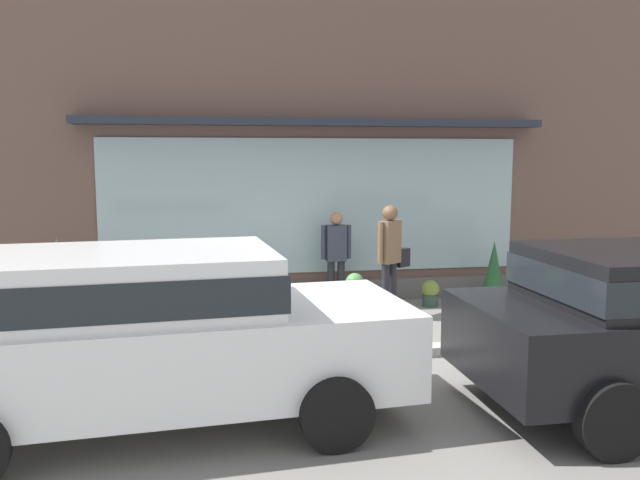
# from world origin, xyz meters

# --- Properties ---
(ground_plane) EXTENTS (60.00, 60.00, 0.00)m
(ground_plane) POSITION_xyz_m (0.00, 0.00, 0.00)
(ground_plane) COLOR gray
(curb_strip) EXTENTS (14.00, 0.24, 0.12)m
(curb_strip) POSITION_xyz_m (0.00, -0.20, 0.06)
(curb_strip) COLOR #B2B2AD
(curb_strip) RESTS_ON ground_plane
(storefront) EXTENTS (14.00, 0.81, 5.42)m
(storefront) POSITION_xyz_m (0.00, 3.19, 2.65)
(storefront) COLOR brown
(storefront) RESTS_ON ground_plane
(fire_hydrant) EXTENTS (0.42, 0.39, 0.83)m
(fire_hydrant) POSITION_xyz_m (0.23, 1.04, 0.41)
(fire_hydrant) COLOR #4C8C47
(fire_hydrant) RESTS_ON ground_plane
(pedestrian_with_handbag) EXTENTS (0.60, 0.43, 1.72)m
(pedestrian_with_handbag) POSITION_xyz_m (0.94, 1.72, 1.01)
(pedestrian_with_handbag) COLOR #232328
(pedestrian_with_handbag) RESTS_ON ground_plane
(pedestrian_passerby) EXTENTS (0.49, 0.21, 1.56)m
(pedestrian_passerby) POSITION_xyz_m (0.27, 2.54, 0.91)
(pedestrian_passerby) COLOR #232328
(pedestrian_passerby) RESTS_ON ground_plane
(parked_car_white) EXTENTS (4.65, 2.25, 1.61)m
(parked_car_white) POSITION_xyz_m (-2.32, -1.82, 0.92)
(parked_car_white) COLOR white
(parked_car_white) RESTS_ON ground_plane
(potted_plant_trailing_edge) EXTENTS (0.29, 0.29, 0.44)m
(potted_plant_trailing_edge) POSITION_xyz_m (1.81, 2.33, 0.23)
(potted_plant_trailing_edge) COLOR #33473D
(potted_plant_trailing_edge) RESTS_ON ground_plane
(potted_plant_corner_tall) EXTENTS (0.34, 0.34, 0.55)m
(potted_plant_corner_tall) POSITION_xyz_m (-1.18, 2.16, 0.30)
(potted_plant_corner_tall) COLOR #B7B2A3
(potted_plant_corner_tall) RESTS_ON ground_plane
(potted_plant_window_right) EXTENTS (0.35, 0.35, 1.04)m
(potted_plant_window_right) POSITION_xyz_m (2.93, 2.40, 0.50)
(potted_plant_window_right) COLOR #4C4C51
(potted_plant_window_right) RESTS_ON ground_plane
(potted_plant_by_entrance) EXTENTS (0.30, 0.30, 1.27)m
(potted_plant_by_entrance) POSITION_xyz_m (-3.95, 2.35, 0.61)
(potted_plant_by_entrance) COLOR #B7B2A3
(potted_plant_by_entrance) RESTS_ON ground_plane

